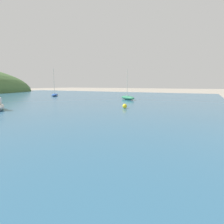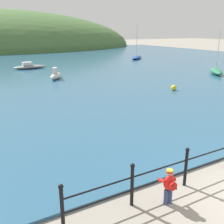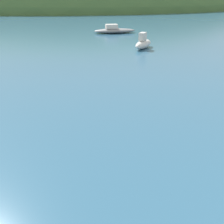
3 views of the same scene
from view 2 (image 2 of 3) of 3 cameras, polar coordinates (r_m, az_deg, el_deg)
The scene contains 7 objects.
water at distance 36.15m, azimuth -19.03°, elevation 9.73°, with size 80.00×60.00×0.10m, color #2D5B7A.
child_in_coat at distance 7.09m, azimuth 12.36°, elevation -15.03°, with size 0.42×0.55×1.00m.
boat_far_right at distance 31.61m, azimuth -17.49°, elevation 9.43°, with size 3.70×1.38×0.77m.
boat_mid_harbor at distance 40.79m, azimuth 5.39°, elevation 11.79°, with size 3.92×3.67×5.11m.
boat_blue_hull at distance 28.38m, azimuth 21.71°, elevation 8.26°, with size 2.72×3.23×4.24m.
boat_red_dinghy at distance 24.31m, azimuth -12.16°, elevation 7.83°, with size 1.83×2.22×1.05m.
mooring_buoy at distance 19.79m, azimuth 13.30°, elevation 5.19°, with size 0.41×0.41×0.41m, color yellow.
Camera 2 is at (-6.52, -3.30, 4.38)m, focal length 42.00 mm.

